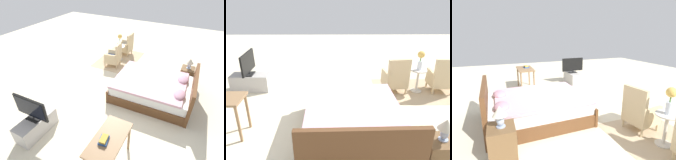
# 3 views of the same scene
# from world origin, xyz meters

# --- Properties ---
(ground_plane) EXTENTS (16.00, 16.00, 0.00)m
(ground_plane) POSITION_xyz_m (0.00, 0.00, 0.00)
(ground_plane) COLOR beige
(floor_rug) EXTENTS (2.10, 1.50, 0.01)m
(floor_rug) POSITION_xyz_m (-1.99, -0.95, 0.00)
(floor_rug) COLOR tan
(floor_rug) RESTS_ON ground_plane
(bed) EXTENTS (1.76, 2.22, 0.96)m
(bed) POSITION_xyz_m (-0.22, 1.00, 0.30)
(bed) COLOR brown
(bed) RESTS_ON ground_plane
(armchair_by_window_left) EXTENTS (0.56, 0.56, 0.92)m
(armchair_by_window_left) POSITION_xyz_m (-2.57, -0.89, 0.38)
(armchair_by_window_left) COLOR #CCB284
(armchair_by_window_left) RESTS_ON floor_rug
(armchair_by_window_right) EXTENTS (0.60, 0.60, 0.92)m
(armchair_by_window_right) POSITION_xyz_m (-1.41, -0.89, 0.38)
(armchair_by_window_right) COLOR #CCB284
(armchair_by_window_right) RESTS_ON floor_rug
(side_table) EXTENTS (0.40, 0.40, 0.59)m
(side_table) POSITION_xyz_m (-1.99, -0.93, 0.37)
(side_table) COLOR beige
(side_table) RESTS_ON ground_plane
(flower_vase) EXTENTS (0.17, 0.17, 0.48)m
(flower_vase) POSITION_xyz_m (-1.99, -0.93, 0.89)
(flower_vase) COLOR silver
(flower_vase) RESTS_ON side_table
(nightstand) EXTENTS (0.44, 0.41, 0.58)m
(nightstand) POSITION_xyz_m (-1.39, 1.74, 0.29)
(nightstand) COLOR brown
(nightstand) RESTS_ON ground_plane
(table_lamp) EXTENTS (0.22, 0.22, 0.33)m
(table_lamp) POSITION_xyz_m (-1.39, 1.74, 0.80)
(table_lamp) COLOR #9EADC6
(table_lamp) RESTS_ON nightstand
(tv_stand) EXTENTS (0.96, 0.40, 0.43)m
(tv_stand) POSITION_xyz_m (2.29, -1.04, 0.21)
(tv_stand) COLOR #B7B2AD
(tv_stand) RESTS_ON ground_plane
(tv_flatscreen) EXTENTS (0.21, 0.86, 0.58)m
(tv_flatscreen) POSITION_xyz_m (2.29, -1.04, 0.73)
(tv_flatscreen) COLOR black
(tv_flatscreen) RESTS_ON tv_stand
(vanity_desk) EXTENTS (1.04, 0.52, 0.75)m
(vanity_desk) POSITION_xyz_m (2.21, 0.82, 0.64)
(vanity_desk) COLOR #8E6B47
(vanity_desk) RESTS_ON ground_plane
(book_stack) EXTENTS (0.25, 0.19, 0.07)m
(book_stack) POSITION_xyz_m (2.29, 0.77, 0.79)
(book_stack) COLOR #284C8E
(book_stack) RESTS_ON vanity_desk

